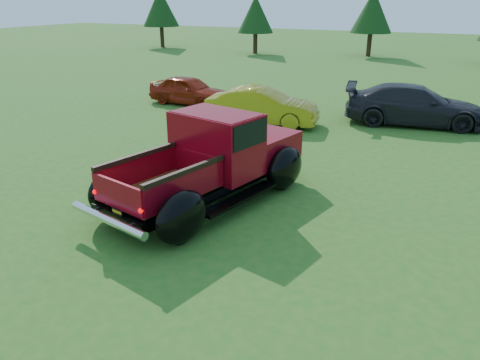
{
  "coord_description": "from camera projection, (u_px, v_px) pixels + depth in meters",
  "views": [
    {
      "loc": [
        4.29,
        -8.13,
        4.51
      ],
      "look_at": [
        0.32,
        0.2,
        0.87
      ],
      "focal_mm": 35.0,
      "sensor_mm": 36.0,
      "label": 1
    }
  ],
  "objects": [
    {
      "name": "show_car_red",
      "position": [
        189.0,
        90.0,
        20.68
      ],
      "size": [
        3.73,
        1.68,
        1.24
      ],
      "primitive_type": "imported",
      "rotation": [
        0.0,
        0.0,
        1.51
      ],
      "color": "maroon",
      "rests_on": "ground"
    },
    {
      "name": "show_car_yellow",
      "position": [
        262.0,
        106.0,
        17.37
      ],
      "size": [
        4.3,
        2.08,
        1.36
      ],
      "primitive_type": "imported",
      "rotation": [
        0.0,
        0.0,
        1.73
      ],
      "color": "#AA9616",
      "rests_on": "ground"
    },
    {
      "name": "tree_west",
      "position": [
        256.0,
        14.0,
        38.22
      ],
      "size": [
        2.94,
        2.94,
        4.6
      ],
      "color": "#332114",
      "rests_on": "ground"
    },
    {
      "name": "tree_mid_left",
      "position": [
        372.0,
        12.0,
        36.19
      ],
      "size": [
        3.2,
        3.2,
        5.0
      ],
      "color": "#332114",
      "rests_on": "ground"
    },
    {
      "name": "show_car_grey",
      "position": [
        415.0,
        105.0,
        17.37
      ],
      "size": [
        5.31,
        2.85,
        1.46
      ],
      "primitive_type": "imported",
      "rotation": [
        0.0,
        0.0,
        1.74
      ],
      "color": "black",
      "rests_on": "ground"
    },
    {
      "name": "ground",
      "position": [
        223.0,
        218.0,
        10.2
      ],
      "size": [
        120.0,
        120.0,
        0.0
      ],
      "primitive_type": "plane",
      "color": "#26621C",
      "rests_on": "ground"
    },
    {
      "name": "pickup_truck",
      "position": [
        217.0,
        157.0,
        10.99
      ],
      "size": [
        3.62,
        5.84,
        2.05
      ],
      "rotation": [
        0.0,
        0.0,
        -0.24
      ],
      "color": "black",
      "rests_on": "ground"
    },
    {
      "name": "tree_far_west",
      "position": [
        160.0,
        7.0,
        42.91
      ],
      "size": [
        3.33,
        3.33,
        5.2
      ],
      "color": "#332114",
      "rests_on": "ground"
    }
  ]
}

